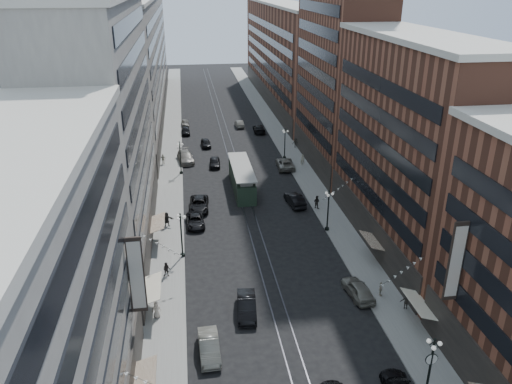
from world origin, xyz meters
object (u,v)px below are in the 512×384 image
lamppost_sw_mid (180,157)px  pedestrian_7 (317,202)px  pedestrian_2 (167,269)px  car_14 (239,124)px  streetcar (242,179)px  car_10 (295,200)px  car_12 (259,128)px  car_7 (199,204)px  pedestrian_9 (295,143)px  car_extra_1 (215,162)px  car_9 (186,131)px  pedestrian_5 (167,219)px  pedestrian_8 (302,159)px  car_2 (195,221)px  car_8 (185,157)px  car_13 (206,143)px  lamppost_se_far (328,209)px  lamppost_se_mid (285,142)px  lamppost_sw_far (181,234)px  car_5 (247,306)px  pedestrian_4 (381,289)px  car_1 (209,347)px  car_11 (285,164)px  car_extra_0 (185,123)px  pedestrian_1 (156,310)px  lamppost_se_near (431,365)px  pedestrian_extra_0 (406,301)px

lamppost_sw_mid → pedestrian_7: bearing=-41.1°
pedestrian_2 → car_14: (14.44, 58.05, -0.26)m
streetcar → car_10: size_ratio=2.62×
car_12 → lamppost_sw_mid: bearing=56.2°
car_7 → pedestrian_9: 31.48m
lamppost_sw_mid → streetcar: bearing=-39.8°
car_extra_1 → car_9: bearing=106.7°
car_14 → car_extra_1: (-6.97, -24.06, 0.03)m
pedestrian_5 → pedestrian_8: (22.73, 20.28, -0.04)m
car_2 → car_8: (-0.95, 25.09, 0.21)m
pedestrian_2 → car_13: bearing=88.4°
lamppost_se_far → lamppost_se_mid: (0.00, 28.00, 0.00)m
lamppost_sw_far → lamppost_sw_mid: (0.00, 27.00, 0.00)m
car_5 → pedestrian_4: size_ratio=3.18×
streetcar → car_13: (-4.41, 21.79, -0.98)m
lamppost_se_mid → car_10: lamppost_se_mid is taller
car_1 → car_13: (2.66, 57.91, -0.06)m
car_9 → car_10: bearing=-69.7°
car_8 → car_14: size_ratio=1.40×
lamppost_se_mid → car_12: lamppost_se_mid is taller
car_11 → car_14: bearing=-76.8°
pedestrian_8 → car_extra_0: (-19.79, 28.26, -0.39)m
lamppost_se_mid → car_10: bearing=-97.0°
car_5 → car_12: 61.95m
lamppost_sw_mid → car_7: 14.57m
pedestrian_4 → car_7: (-17.44, 23.61, -0.16)m
pedestrian_5 → car_extra_0: pedestrian_5 is taller
pedestrian_9 → car_11: bearing=-89.5°
car_1 → pedestrian_7: size_ratio=2.59×
pedestrian_4 → car_12: (-3.45, 60.29, -0.13)m
car_10 → pedestrian_8: 16.65m
lamppost_se_far → car_8: lamppost_se_far is taller
pedestrian_9 → pedestrian_1: bearing=-94.5°
pedestrian_2 → car_extra_0: bearing=94.0°
lamppost_sw_mid → car_2: 19.31m
car_9 → lamppost_se_near: bearing=-78.1°
lamppost_se_mid → car_7: (-16.00, -19.18, -2.31)m
car_14 → pedestrian_5: bearing=69.7°
lamppost_se_far → car_5: lamppost_se_far is taller
pedestrian_8 → car_extra_0: size_ratio=0.46×
car_12 → car_13: (-11.59, -8.39, -0.08)m
pedestrian_1 → car_10: (18.52, 23.49, -0.16)m
pedestrian_extra_0 → car_8: bearing=-35.9°
pedestrian_4 → car_9: (-18.80, 60.89, -0.21)m
car_extra_1 → pedestrian_4: bearing=-67.4°
streetcar → pedestrian_extra_0: (12.30, -32.55, -0.66)m
lamppost_sw_far → lamppost_se_near: bearing=-52.5°
car_2 → car_7: 4.94m
car_5 → car_9: (-4.99, 61.68, -0.10)m
car_9 → car_extra_1: size_ratio=0.98×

